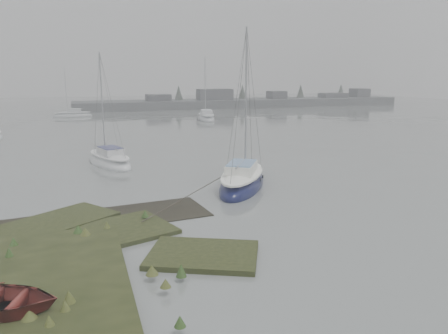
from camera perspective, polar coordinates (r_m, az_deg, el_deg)
ground at (r=43.83m, az=-14.31°, el=3.99°), size 160.00×160.00×0.00m
far_shoreline at (r=81.11m, az=3.26°, el=8.48°), size 60.00×8.00×4.15m
sailboat_main at (r=23.06m, az=2.40°, el=-1.96°), size 5.06×6.44×8.89m
sailboat_white at (r=29.65m, az=-14.72°, el=0.74°), size 3.45×5.83×7.82m
sailboat_far_b at (r=57.23m, az=-2.33°, el=6.43°), size 2.85×6.36×8.67m
sailboat_far_c at (r=64.94m, az=-19.13°, el=6.41°), size 5.27×1.86×7.37m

